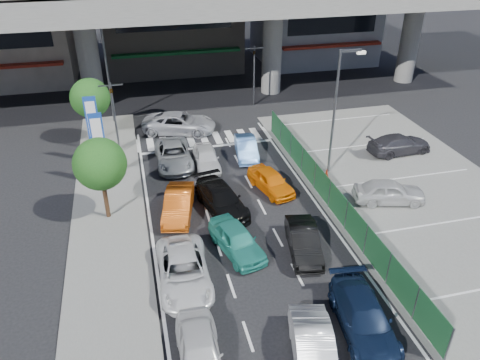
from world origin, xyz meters
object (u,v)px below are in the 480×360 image
object	(u,v)px
van_white_back_left	(199,351)
kei_truck_front_right	(246,148)
street_lamp_left	(109,64)
wagon_silver_front_left	(174,155)
signboard_near	(98,139)
minivan_navy_back	(364,318)
hatch_white_back_mid	(314,350)
taxi_orange_right	(271,181)
traffic_light_right	(254,61)
street_lamp_right	(338,103)
parked_sedan_dgrey	(399,144)
taxi_orange_left	(178,204)
taxi_teal_mid	(237,240)
crossing_wagon_silver	(179,123)
tree_near	(100,164)
sedan_white_front_mid	(206,158)
hatch_black_mid_right	(304,241)
traffic_cone	(326,174)
traffic_light_left	(113,101)
signboard_far	(92,121)
tree_far	(90,98)
sedan_black_mid	(221,199)
parked_sedan_white	(389,191)
sedan_white_mid_left	(184,271)

from	to	relation	value
van_white_back_left	kei_truck_front_right	world-z (taller)	van_white_back_left
street_lamp_left	wagon_silver_front_left	xyz separation A→B (m)	(3.65, -8.46, -4.08)
signboard_near	minivan_navy_back	distance (m)	18.11
hatch_white_back_mid	taxi_orange_right	size ratio (longest dim) A/B	1.11
traffic_light_right	street_lamp_right	size ratio (longest dim) A/B	0.65
minivan_navy_back	parked_sedan_dgrey	bearing A→B (deg)	62.19
kei_truck_front_right	taxi_orange_right	bearing A→B (deg)	-78.86
taxi_orange_left	parked_sedan_dgrey	bearing A→B (deg)	27.43
taxi_teal_mid	crossing_wagon_silver	world-z (taller)	crossing_wagon_silver
wagon_silver_front_left	parked_sedan_dgrey	xyz separation A→B (m)	(15.57, -2.19, 0.04)
traffic_light_right	crossing_wagon_silver	distance (m)	8.89
tree_near	wagon_silver_front_left	world-z (taller)	tree_near
taxi_orange_right	parked_sedan_dgrey	distance (m)	10.58
taxi_orange_left	sedan_white_front_mid	world-z (taller)	taxi_orange_left
signboard_near	taxi_teal_mid	xyz separation A→B (m)	(6.45, -8.57, -2.37)
signboard_near	taxi_orange_left	bearing A→B (deg)	-48.66
van_white_back_left	parked_sedan_dgrey	bearing A→B (deg)	42.62
tree_near	taxi_teal_mid	size ratio (longest dim) A/B	1.19
hatch_black_mid_right	traffic_cone	bearing A→B (deg)	69.11
traffic_light_right	traffic_cone	size ratio (longest dim) A/B	7.53
traffic_light_left	crossing_wagon_silver	world-z (taller)	traffic_light_left
street_lamp_left	tree_near	bearing A→B (deg)	-92.76
signboard_far	signboard_near	bearing A→B (deg)	-82.41
tree_far	hatch_white_back_mid	bearing A→B (deg)	-69.72
tree_near	crossing_wagon_silver	world-z (taller)	tree_near
hatch_white_back_mid	van_white_back_left	bearing A→B (deg)	179.37
traffic_light_right	taxi_orange_right	distance (m)	14.95
traffic_light_left	street_lamp_left	distance (m)	6.06
minivan_navy_back	taxi_teal_mid	world-z (taller)	same
sedan_black_mid	wagon_silver_front_left	distance (m)	6.52
kei_truck_front_right	parked_sedan_white	xyz separation A→B (m)	(6.54, -7.80, 0.11)
tree_far	parked_sedan_white	xyz separation A→B (m)	(16.70, -12.81, -2.63)
tree_near	kei_truck_front_right	size ratio (longest dim) A/B	1.23
traffic_light_left	minivan_navy_back	xyz separation A→B (m)	(9.19, -18.79, -3.25)
taxi_orange_left	sedan_black_mid	distance (m)	2.43
wagon_silver_front_left	hatch_white_back_mid	bearing A→B (deg)	-79.27
sedan_white_front_mid	kei_truck_front_right	size ratio (longest dim) A/B	0.99
crossing_wagon_silver	parked_sedan_white	xyz separation A→B (m)	(10.50, -13.00, -0.01)
hatch_black_mid_right	parked_sedan_white	bearing A→B (deg)	36.59
van_white_back_left	taxi_teal_mid	bearing A→B (deg)	66.93
traffic_light_left	van_white_back_left	distance (m)	19.29
traffic_light_right	hatch_white_back_mid	distance (m)	27.48
signboard_far	taxi_orange_left	world-z (taller)	signboard_far
tree_near	minivan_navy_back	size ratio (longest dim) A/B	1.01
taxi_orange_right	sedan_white_front_mid	distance (m)	5.12
traffic_light_left	traffic_light_right	size ratio (longest dim) A/B	1.00
tree_far	hatch_black_mid_right	xyz separation A→B (m)	(10.25, -15.93, -2.73)
tree_near	taxi_orange_left	xyz separation A→B (m)	(3.86, -0.62, -2.70)
traffic_light_left	sedan_white_front_mid	bearing A→B (deg)	-30.97
sedan_white_mid_left	taxi_orange_left	xyz separation A→B (m)	(0.49, 5.63, 0.00)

